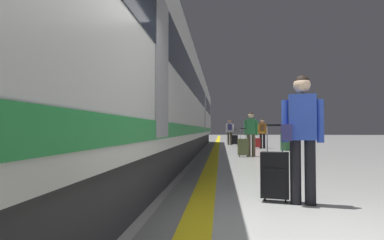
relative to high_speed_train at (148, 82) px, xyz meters
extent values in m
plane|color=#B7B7B2|center=(2.87, -6.74, -2.51)|extent=(120.00, 120.00, 0.00)
cube|color=yellow|center=(2.02, 3.26, -2.50)|extent=(0.36, 80.00, 0.01)
cube|color=slate|center=(1.73, 3.26, -2.50)|extent=(0.53, 80.00, 0.01)
cube|color=#38383D|center=(0.00, -0.49, -2.16)|extent=(2.67, 31.22, 0.70)
cube|color=silver|center=(0.00, -0.49, -0.36)|extent=(2.90, 32.52, 2.90)
cylinder|color=silver|center=(0.00, -0.49, 1.04)|extent=(2.84, 31.87, 2.84)
cube|color=black|center=(0.00, -0.49, -0.01)|extent=(2.93, 30.57, 0.80)
cube|color=#268C3F|center=(0.00, -0.49, -1.51)|extent=(2.94, 31.87, 0.24)
cone|color=silver|center=(0.00, 17.07, -0.61)|extent=(2.75, 2.60, 2.75)
cube|color=gray|center=(1.46, -5.37, -0.61)|extent=(0.02, 0.90, 2.00)
cube|color=gray|center=(1.46, 6.82, -0.61)|extent=(0.02, 0.90, 2.00)
cylinder|color=black|center=(3.47, -5.38, -2.07)|extent=(0.14, 0.14, 0.86)
cylinder|color=black|center=(3.29, -5.34, -2.07)|extent=(0.14, 0.14, 0.86)
cube|color=blue|center=(3.38, -5.36, -1.33)|extent=(0.38, 0.27, 0.62)
cylinder|color=blue|center=(3.60, -5.42, -1.38)|extent=(0.09, 0.09, 0.58)
cylinder|color=blue|center=(3.16, -5.33, -1.38)|extent=(0.09, 0.09, 0.58)
sphere|color=beige|center=(3.38, -5.36, -0.89)|extent=(0.23, 0.23, 0.23)
sphere|color=black|center=(3.38, -5.36, -0.86)|extent=(0.21, 0.21, 0.21)
cube|color=navy|center=(3.18, -5.35, -1.54)|extent=(0.20, 0.31, 0.23)
cube|color=black|center=(3.03, -5.24, -2.13)|extent=(0.42, 0.30, 0.63)
cube|color=black|center=(3.01, -5.35, -2.21)|extent=(0.31, 0.08, 0.35)
cylinder|color=black|center=(3.19, -5.20, -2.48)|extent=(0.03, 0.06, 0.06)
cylinder|color=black|center=(2.91, -5.14, -2.48)|extent=(0.03, 0.06, 0.06)
cylinder|color=gray|center=(3.15, -5.20, -1.62)|extent=(0.02, 0.02, 0.38)
cylinder|color=gray|center=(2.94, -5.16, -1.62)|extent=(0.02, 0.02, 0.38)
cube|color=black|center=(3.05, -5.18, -1.43)|extent=(0.22, 0.07, 0.02)
cylinder|color=black|center=(4.44, 7.54, -2.11)|extent=(0.13, 0.13, 0.80)
cylinder|color=black|center=(4.61, 7.51, -2.11)|extent=(0.13, 0.13, 0.80)
cube|color=orange|center=(4.53, 7.52, -1.43)|extent=(0.35, 0.24, 0.57)
cylinder|color=orange|center=(4.32, 7.56, -1.47)|extent=(0.09, 0.09, 0.53)
cylinder|color=orange|center=(4.73, 7.50, -1.47)|extent=(0.09, 0.09, 0.53)
sphere|color=tan|center=(4.53, 7.52, -1.02)|extent=(0.21, 0.21, 0.21)
sphere|color=black|center=(4.53, 7.52, -0.99)|extent=(0.19, 0.19, 0.19)
cube|color=brown|center=(4.50, 7.38, -1.41)|extent=(0.26, 0.17, 0.38)
cube|color=#A51E1E|center=(4.21, 7.39, -2.20)|extent=(0.38, 0.23, 0.49)
cube|color=#A51E1E|center=(4.20, 7.51, -2.26)|extent=(0.31, 0.02, 0.27)
cylinder|color=black|center=(4.06, 7.33, -2.48)|extent=(0.02, 0.06, 0.06)
cylinder|color=black|center=(4.35, 7.33, -2.48)|extent=(0.02, 0.06, 0.06)
cylinder|color=gray|center=(4.10, 7.34, -1.77)|extent=(0.02, 0.02, 0.38)
cylinder|color=gray|center=(4.31, 7.34, -1.77)|extent=(0.02, 0.02, 0.38)
cube|color=black|center=(4.21, 7.34, -1.58)|extent=(0.22, 0.03, 0.02)
cylinder|color=brown|center=(3.33, 2.27, -2.09)|extent=(0.14, 0.14, 0.83)
cylinder|color=brown|center=(3.51, 2.26, -2.09)|extent=(0.14, 0.14, 0.83)
cube|color=#338C4C|center=(3.42, 2.27, -1.38)|extent=(0.35, 0.22, 0.59)
cylinder|color=#338C4C|center=(3.20, 2.29, -1.43)|extent=(0.09, 0.09, 0.55)
cylinder|color=#338C4C|center=(3.64, 2.26, -1.43)|extent=(0.09, 0.09, 0.55)
sphere|color=beige|center=(3.42, 2.27, -0.96)|extent=(0.22, 0.22, 0.22)
sphere|color=black|center=(3.42, 2.27, -0.93)|extent=(0.20, 0.20, 0.20)
cube|color=#596038|center=(3.10, 2.04, -2.14)|extent=(0.39, 0.24, 0.61)
cube|color=#596038|center=(3.09, 2.16, -2.22)|extent=(0.31, 0.03, 0.34)
cylinder|color=black|center=(2.96, 1.97, -2.48)|extent=(0.02, 0.06, 0.06)
cylinder|color=black|center=(3.25, 1.99, -2.48)|extent=(0.02, 0.06, 0.06)
cylinder|color=gray|center=(3.00, 1.98, -1.64)|extent=(0.02, 0.02, 0.38)
cylinder|color=gray|center=(3.21, 2.00, -1.64)|extent=(0.02, 0.02, 0.38)
cube|color=black|center=(3.10, 1.99, -1.45)|extent=(0.22, 0.04, 0.02)
cylinder|color=brown|center=(2.79, 11.33, -2.08)|extent=(0.14, 0.14, 0.85)
cylinder|color=brown|center=(2.97, 11.34, -2.08)|extent=(0.14, 0.14, 0.85)
cube|color=silver|center=(2.88, 11.33, -1.36)|extent=(0.35, 0.22, 0.60)
cylinder|color=silver|center=(2.65, 11.33, -1.41)|extent=(0.09, 0.09, 0.56)
cylinder|color=silver|center=(3.10, 11.35, -1.41)|extent=(0.09, 0.09, 0.56)
sphere|color=#A37556|center=(2.88, 11.33, -0.93)|extent=(0.22, 0.22, 0.22)
sphere|color=black|center=(2.88, 11.33, -0.90)|extent=(0.20, 0.20, 0.20)
cube|color=navy|center=(2.88, 11.18, -1.34)|extent=(0.27, 0.15, 0.40)
cube|color=black|center=(3.20, 11.05, -2.15)|extent=(0.38, 0.23, 0.59)
cube|color=black|center=(3.19, 11.17, -2.22)|extent=(0.31, 0.02, 0.33)
cylinder|color=black|center=(3.05, 10.98, -2.48)|extent=(0.02, 0.06, 0.06)
cylinder|color=black|center=(3.34, 10.99, -2.48)|extent=(0.02, 0.06, 0.06)
cylinder|color=gray|center=(3.09, 10.99, -1.66)|extent=(0.02, 0.02, 0.38)
cylinder|color=gray|center=(3.30, 11.00, -1.66)|extent=(0.02, 0.02, 0.38)
cube|color=black|center=(3.20, 11.00, -1.47)|extent=(0.22, 0.03, 0.02)
cylinder|color=#2D6638|center=(5.39, 5.86, -2.08)|extent=(0.44, 0.44, 0.85)
cylinder|color=#262628|center=(5.39, 5.86, -1.63)|extent=(0.46, 0.46, 0.06)
camera|label=1|loc=(2.28, -9.72, -1.50)|focal=29.32mm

